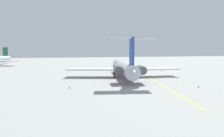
# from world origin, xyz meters

# --- Properties ---
(ground) EXTENTS (335.76, 335.76, 0.00)m
(ground) POSITION_xyz_m (0.00, 0.00, 0.00)
(ground) COLOR #9E9E99
(main_jetliner) EXTENTS (42.98, 38.16, 12.55)m
(main_jetliner) POSITION_xyz_m (3.91, 13.04, 3.42)
(main_jetliner) COLOR silver
(main_jetliner) RESTS_ON ground
(ground_crew_near_nose) EXTENTS (0.33, 0.34, 1.73)m
(ground_crew_near_nose) POSITION_xyz_m (25.11, -6.99, 1.10)
(ground_crew_near_nose) COLOR black
(ground_crew_near_nose) RESTS_ON ground
(ground_crew_near_tail) EXTENTS (0.37, 0.27, 1.68)m
(ground_crew_near_tail) POSITION_xyz_m (19.45, -8.53, 1.06)
(ground_crew_near_tail) COLOR black
(ground_crew_near_tail) RESTS_ON ground
(safety_cone_nose) EXTENTS (0.40, 0.40, 0.55)m
(safety_cone_nose) POSITION_xyz_m (-12.27, 31.68, 0.28)
(safety_cone_nose) COLOR #EA590F
(safety_cone_nose) RESTS_ON ground
(safety_cone_wingtip) EXTENTS (0.40, 0.40, 0.55)m
(safety_cone_wingtip) POSITION_xyz_m (-18.51, 0.51, 0.28)
(safety_cone_wingtip) COLOR #EA590F
(safety_cone_wingtip) RESTS_ON ground
(taxiway_centreline) EXTENTS (84.25, 15.91, 0.01)m
(taxiway_centreline) POSITION_xyz_m (5.10, 4.42, 0.00)
(taxiway_centreline) COLOR gold
(taxiway_centreline) RESTS_ON ground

